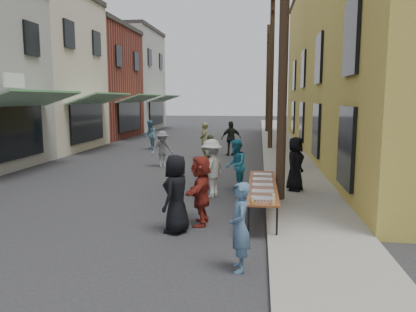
% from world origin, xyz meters
% --- Properties ---
extents(ground, '(120.00, 120.00, 0.00)m').
position_xyz_m(ground, '(0.00, 0.00, 0.00)').
color(ground, '#28282B').
rests_on(ground, ground).
extents(sidewalk, '(2.20, 60.00, 0.10)m').
position_xyz_m(sidewalk, '(5.00, 15.00, 0.05)').
color(sidewalk, gray).
rests_on(sidewalk, ground).
extents(storefront_row, '(8.00, 37.00, 9.00)m').
position_xyz_m(storefront_row, '(-10.00, 14.96, 4.12)').
color(storefront_row, maroon).
rests_on(storefront_row, ground).
extents(building_ochre, '(10.00, 28.00, 10.00)m').
position_xyz_m(building_ochre, '(11.10, 14.00, 5.00)').
color(building_ochre, gold).
rests_on(building_ochre, ground).
extents(utility_pole_near, '(0.26, 0.26, 9.00)m').
position_xyz_m(utility_pole_near, '(4.30, 3.00, 4.50)').
color(utility_pole_near, '#2D2116').
rests_on(utility_pole_near, ground).
extents(utility_pole_mid, '(0.26, 0.26, 9.00)m').
position_xyz_m(utility_pole_mid, '(4.30, 15.00, 4.50)').
color(utility_pole_mid, '#2D2116').
rests_on(utility_pole_mid, ground).
extents(utility_pole_far, '(0.26, 0.26, 9.00)m').
position_xyz_m(utility_pole_far, '(4.30, 27.00, 4.50)').
color(utility_pole_far, '#2D2116').
rests_on(utility_pole_far, ground).
extents(serving_table, '(0.70, 4.00, 0.75)m').
position_xyz_m(serving_table, '(3.80, 1.75, 0.71)').
color(serving_table, maroon).
rests_on(serving_table, ground).
extents(catering_tray_sausage, '(0.50, 0.33, 0.08)m').
position_xyz_m(catering_tray_sausage, '(3.80, 0.10, 0.79)').
color(catering_tray_sausage, maroon).
rests_on(catering_tray_sausage, serving_table).
extents(catering_tray_foil_b, '(0.50, 0.33, 0.08)m').
position_xyz_m(catering_tray_foil_b, '(3.80, 0.75, 0.79)').
color(catering_tray_foil_b, '#B2B2B7').
rests_on(catering_tray_foil_b, serving_table).
extents(catering_tray_buns, '(0.50, 0.33, 0.08)m').
position_xyz_m(catering_tray_buns, '(3.80, 1.45, 0.79)').
color(catering_tray_buns, tan).
rests_on(catering_tray_buns, serving_table).
extents(catering_tray_foil_d, '(0.50, 0.33, 0.08)m').
position_xyz_m(catering_tray_foil_d, '(3.80, 2.15, 0.79)').
color(catering_tray_foil_d, '#B2B2B7').
rests_on(catering_tray_foil_d, serving_table).
extents(catering_tray_buns_end, '(0.50, 0.33, 0.08)m').
position_xyz_m(catering_tray_buns_end, '(3.80, 2.85, 0.79)').
color(catering_tray_buns_end, tan).
rests_on(catering_tray_buns_end, serving_table).
extents(condiment_jar_a, '(0.07, 0.07, 0.08)m').
position_xyz_m(condiment_jar_a, '(3.58, -0.20, 0.79)').
color(condiment_jar_a, '#A57F26').
rests_on(condiment_jar_a, serving_table).
extents(condiment_jar_b, '(0.07, 0.07, 0.08)m').
position_xyz_m(condiment_jar_b, '(3.58, -0.10, 0.79)').
color(condiment_jar_b, '#A57F26').
rests_on(condiment_jar_b, serving_table).
extents(condiment_jar_c, '(0.07, 0.07, 0.08)m').
position_xyz_m(condiment_jar_c, '(3.58, 0.00, 0.79)').
color(condiment_jar_c, '#A57F26').
rests_on(condiment_jar_c, serving_table).
extents(cup_stack, '(0.08, 0.08, 0.12)m').
position_xyz_m(cup_stack, '(4.00, -0.15, 0.81)').
color(cup_stack, tan).
rests_on(cup_stack, serving_table).
extents(guest_front_a, '(0.73, 0.95, 1.71)m').
position_xyz_m(guest_front_a, '(1.93, 0.11, 0.86)').
color(guest_front_a, black).
rests_on(guest_front_a, ground).
extents(guest_front_b, '(0.45, 0.61, 1.53)m').
position_xyz_m(guest_front_b, '(3.40, -1.74, 0.76)').
color(guest_front_b, '#446484').
rests_on(guest_front_b, ground).
extents(guest_front_c, '(0.64, 0.82, 1.65)m').
position_xyz_m(guest_front_c, '(2.98, 4.25, 0.82)').
color(guest_front_c, teal).
rests_on(guest_front_c, ground).
extents(guest_front_d, '(1.02, 1.28, 1.73)m').
position_xyz_m(guest_front_d, '(2.31, 3.36, 0.86)').
color(guest_front_d, beige).
rests_on(guest_front_d, ground).
extents(guest_front_e, '(0.57, 0.99, 1.59)m').
position_xyz_m(guest_front_e, '(1.92, 6.45, 0.80)').
color(guest_front_e, '#525933').
rests_on(guest_front_e, ground).
extents(guest_queue_back, '(0.48, 1.50, 1.62)m').
position_xyz_m(guest_queue_back, '(2.38, 0.71, 0.81)').
color(guest_queue_back, maroon).
rests_on(guest_queue_back, ground).
extents(server, '(0.81, 0.95, 1.65)m').
position_xyz_m(server, '(4.80, 4.15, 0.92)').
color(server, black).
rests_on(server, sidewalk).
extents(passerby_left, '(1.15, 1.00, 1.54)m').
position_xyz_m(passerby_left, '(-0.39, 8.41, 0.77)').
color(passerby_left, slate).
rests_on(passerby_left, ground).
extents(passerby_mid, '(1.12, 0.76, 1.76)m').
position_xyz_m(passerby_mid, '(2.27, 12.23, 0.88)').
color(passerby_mid, black).
rests_on(passerby_mid, ground).
extents(passerby_right, '(0.45, 0.66, 1.75)m').
position_xyz_m(passerby_right, '(1.01, 11.25, 0.88)').
color(passerby_right, olive).
rests_on(passerby_right, ground).
extents(passerby_far, '(0.86, 0.98, 1.68)m').
position_xyz_m(passerby_far, '(-2.48, 14.03, 0.84)').
color(passerby_far, teal).
rests_on(passerby_far, ground).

